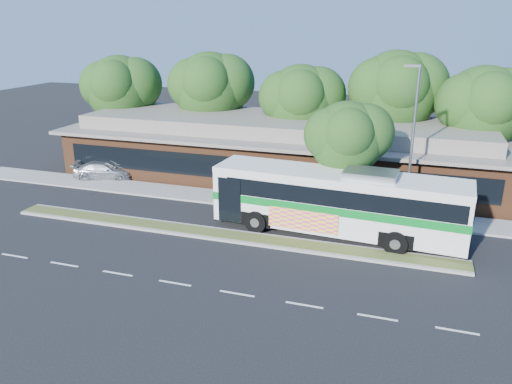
% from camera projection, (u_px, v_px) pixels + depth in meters
% --- Properties ---
extents(ground, '(120.00, 120.00, 0.00)m').
position_uv_depth(ground, '(217.00, 240.00, 27.14)').
color(ground, black).
rests_on(ground, ground).
extents(median_strip, '(26.00, 1.10, 0.15)m').
position_uv_depth(median_strip, '(221.00, 234.00, 27.65)').
color(median_strip, '#494E21').
rests_on(median_strip, ground).
extents(sidewalk, '(44.00, 2.60, 0.12)m').
position_uv_depth(sidewalk, '(254.00, 201.00, 32.88)').
color(sidewalk, gray).
rests_on(sidewalk, ground).
extents(parking_lot, '(14.00, 12.00, 0.01)m').
position_uv_depth(parking_lot, '(62.00, 165.00, 41.40)').
color(parking_lot, black).
rests_on(parking_lot, ground).
extents(plaza_building, '(33.20, 11.20, 4.45)m').
position_uv_depth(plaza_building, '(280.00, 148.00, 38.14)').
color(plaza_building, brown).
rests_on(plaza_building, ground).
extents(lamp_post, '(0.93, 0.18, 9.07)m').
position_uv_depth(lamp_post, '(412.00, 140.00, 28.16)').
color(lamp_post, slate).
rests_on(lamp_post, ground).
extents(tree_bg_a, '(6.47, 5.80, 8.63)m').
position_uv_depth(tree_bg_a, '(125.00, 88.00, 43.13)').
color(tree_bg_a, black).
rests_on(tree_bg_a, ground).
extents(tree_bg_b, '(6.69, 6.00, 9.00)m').
position_uv_depth(tree_bg_b, '(215.00, 87.00, 41.61)').
color(tree_bg_b, black).
rests_on(tree_bg_b, ground).
extents(tree_bg_c, '(6.24, 5.60, 8.26)m').
position_uv_depth(tree_bg_c, '(306.00, 99.00, 38.55)').
color(tree_bg_c, black).
rests_on(tree_bg_c, ground).
extents(tree_bg_d, '(6.91, 6.20, 9.37)m').
position_uv_depth(tree_bg_d, '(402.00, 90.00, 37.14)').
color(tree_bg_d, black).
rests_on(tree_bg_d, ground).
extents(tree_bg_e, '(6.47, 5.80, 8.50)m').
position_uv_depth(tree_bg_e, '(489.00, 105.00, 34.70)').
color(tree_bg_e, black).
rests_on(tree_bg_e, ground).
extents(transit_bus, '(13.93, 3.94, 3.86)m').
position_uv_depth(transit_bus, '(338.00, 198.00, 27.22)').
color(transit_bus, silver).
rests_on(transit_bus, ground).
extents(sedan, '(4.85, 3.12, 1.31)m').
position_uv_depth(sedan, '(104.00, 170.00, 37.55)').
color(sedan, '#B8BCC0').
rests_on(sedan, ground).
extents(sidewalk_tree, '(4.78, 4.29, 7.06)m').
position_uv_depth(sidewalk_tree, '(352.00, 137.00, 28.54)').
color(sidewalk_tree, black).
rests_on(sidewalk_tree, ground).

